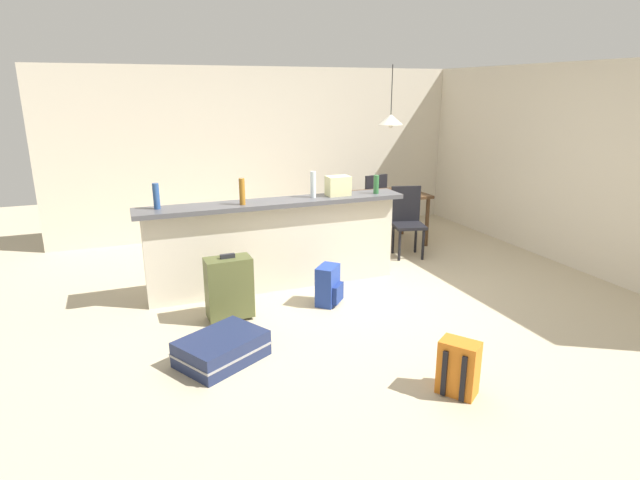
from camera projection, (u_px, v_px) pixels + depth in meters
The scene contains 18 objects.
ground_plane at pixel (353, 300), 5.61m from camera, with size 13.00×13.00×0.05m, color #BCAD8E.
wall_back at pixel (271, 151), 7.97m from camera, with size 6.60×0.10×2.50m, color beige.
wall_right at pixel (562, 165), 6.58m from camera, with size 0.10×6.00×2.50m, color beige.
partition_half_wall at pixel (276, 248), 5.74m from camera, with size 2.80×0.20×0.96m, color beige.
bar_countertop at pixel (275, 203), 5.60m from camera, with size 2.96×0.40×0.05m, color #4C4C51.
bottle_blue at pixel (156, 196), 5.18m from camera, with size 0.07×0.07×0.26m, color #284C89.
bottle_amber at pixel (242, 192), 5.36m from camera, with size 0.06×0.06×0.28m, color #9E661E.
bottle_clear at pixel (313, 184), 5.73m from camera, with size 0.06×0.06×0.29m, color silver.
bottle_green at pixel (376, 184), 5.95m from camera, with size 0.06×0.06×0.21m, color #2D6B38.
grocery_bag at pixel (338, 186), 5.84m from camera, with size 0.26×0.18×0.22m, color beige.
dining_table at pixel (386, 200), 7.41m from camera, with size 1.10×0.80×0.74m.
dining_chair_near_partition at pixel (407, 218), 6.92m from camera, with size 0.48×0.48×0.93m.
dining_chair_far_side at pixel (372, 201), 7.98m from camera, with size 0.47×0.47×0.93m.
pendant_lamp at pixel (391, 119), 7.19m from camera, with size 0.34×0.34×0.84m.
suitcase_flat_navy at pixel (222, 348), 4.28m from camera, with size 0.88×0.77×0.22m.
suitcase_upright_olive at pixel (229, 287), 5.00m from camera, with size 0.45×0.25×0.67m.
backpack_orange at pixel (459, 368), 3.80m from camera, with size 0.33×0.34×0.42m.
backpack_blue at pixel (328, 286), 5.38m from camera, with size 0.34×0.34×0.42m.
Camera 1 is at (-2.22, -4.71, 2.18)m, focal length 28.95 mm.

